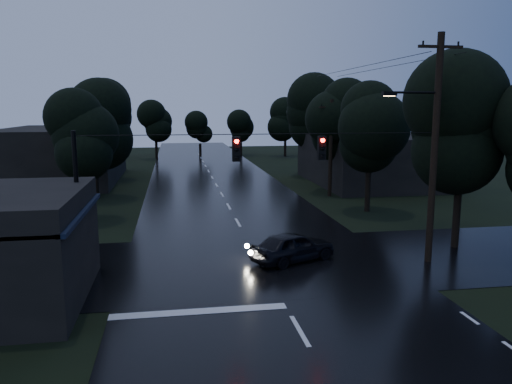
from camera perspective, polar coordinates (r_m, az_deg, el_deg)
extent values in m
cube|color=black|center=(39.90, -3.93, -0.31)|extent=(12.00, 120.00, 0.02)
cube|color=black|center=(22.53, 0.55, -8.13)|extent=(60.00, 9.00, 0.02)
cube|color=black|center=(18.78, -19.29, -2.19)|extent=(0.30, 7.00, 0.15)
cylinder|color=black|center=(16.43, -21.42, -10.14)|extent=(0.10, 0.10, 3.00)
cylinder|color=black|center=(22.08, -18.25, -4.95)|extent=(0.10, 0.10, 3.00)
cube|color=#EDCE5F|center=(17.51, -20.14, -5.42)|extent=(0.06, 1.60, 0.50)
cube|color=#EDCE5F|center=(20.09, -18.74, -3.45)|extent=(0.06, 1.20, 0.50)
cube|color=black|center=(46.86, 12.88, 3.66)|extent=(10.00, 14.00, 4.40)
cube|color=black|center=(50.38, -21.21, 4.00)|extent=(10.00, 16.00, 5.00)
cylinder|color=black|center=(23.12, 19.72, 4.43)|extent=(0.30, 0.30, 10.00)
cube|color=black|center=(23.19, 20.35, 15.31)|extent=(2.00, 0.12, 0.12)
cylinder|color=black|center=(22.54, 17.59, 10.79)|extent=(2.20, 0.10, 0.10)
cube|color=black|center=(22.07, 14.99, 10.81)|extent=(0.60, 0.25, 0.18)
cube|color=#FFB266|center=(22.06, 14.98, 10.55)|extent=(0.45, 0.18, 0.03)
cylinder|color=black|center=(39.15, 8.53, 4.95)|extent=(0.30, 0.30, 7.50)
cube|color=black|center=(39.03, 8.64, 9.56)|extent=(2.00, 0.12, 0.12)
cylinder|color=black|center=(20.84, -19.69, -1.64)|extent=(0.18, 0.18, 6.00)
cylinder|color=black|center=(20.50, 1.07, 6.63)|extent=(15.00, 0.03, 0.03)
cube|color=black|center=(20.36, -2.28, 4.91)|extent=(0.32, 0.25, 1.00)
sphere|color=#FF0C07|center=(20.21, -2.22, 4.88)|extent=(0.18, 0.18, 0.18)
cube|color=black|center=(21.11, 7.50, 5.01)|extent=(0.32, 0.25, 1.00)
sphere|color=#FF0C07|center=(20.96, 7.62, 4.97)|extent=(0.18, 0.18, 0.18)
cylinder|color=black|center=(26.61, 21.91, -2.94)|extent=(0.36, 0.36, 2.80)
sphere|color=black|center=(26.12, 22.38, 4.36)|extent=(4.48, 4.48, 4.48)
sphere|color=black|center=(26.05, 22.55, 6.99)|extent=(4.48, 4.48, 4.48)
sphere|color=black|center=(26.04, 22.72, 9.62)|extent=(4.48, 4.48, 4.48)
cylinder|color=black|center=(32.07, -18.74, -1.03)|extent=(0.36, 0.36, 2.45)
sphere|color=black|center=(31.69, -19.03, 4.27)|extent=(3.92, 3.92, 3.92)
sphere|color=black|center=(31.61, -19.13, 6.16)|extent=(3.92, 3.92, 3.92)
sphere|color=black|center=(31.58, -19.24, 8.06)|extent=(3.92, 3.92, 3.92)
cylinder|color=black|center=(39.96, -17.79, 1.17)|extent=(0.36, 0.36, 2.62)
sphere|color=black|center=(39.64, -18.02, 5.73)|extent=(4.20, 4.20, 4.20)
sphere|color=black|center=(39.59, -18.11, 7.35)|extent=(4.20, 4.20, 4.20)
sphere|color=black|center=(39.57, -18.19, 8.98)|extent=(4.20, 4.20, 4.20)
cylinder|color=black|center=(49.85, -16.85, 2.91)|extent=(0.36, 0.36, 2.80)
sphere|color=black|center=(49.60, -17.04, 6.81)|extent=(4.48, 4.48, 4.48)
sphere|color=black|center=(49.56, -17.11, 8.20)|extent=(4.48, 4.48, 4.48)
sphere|color=black|center=(49.56, -17.18, 9.58)|extent=(4.48, 4.48, 4.48)
cylinder|color=black|center=(34.08, 12.64, 0.01)|extent=(0.36, 0.36, 2.62)
sphere|color=black|center=(33.71, 12.84, 5.35)|extent=(4.20, 4.20, 4.20)
sphere|color=black|center=(33.65, 12.91, 7.26)|extent=(4.20, 4.20, 4.20)
sphere|color=black|center=(33.63, 12.98, 9.18)|extent=(4.20, 4.20, 4.20)
cylinder|color=black|center=(41.70, 9.31, 1.96)|extent=(0.36, 0.36, 2.80)
sphere|color=black|center=(41.39, 9.43, 6.63)|extent=(4.48, 4.48, 4.48)
sphere|color=black|center=(41.34, 9.48, 8.29)|extent=(4.48, 4.48, 4.48)
sphere|color=black|center=(41.34, 9.53, 9.95)|extent=(4.48, 4.48, 4.48)
cylinder|color=black|center=(51.35, 6.38, 3.55)|extent=(0.36, 0.36, 2.97)
sphere|color=black|center=(51.09, 6.45, 7.58)|extent=(4.76, 4.76, 4.76)
sphere|color=black|center=(51.07, 6.48, 9.01)|extent=(4.76, 4.76, 4.76)
sphere|color=black|center=(51.07, 6.51, 10.44)|extent=(4.76, 4.76, 4.76)
imported|color=black|center=(22.68, 4.25, -6.22)|extent=(4.33, 3.16, 1.37)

